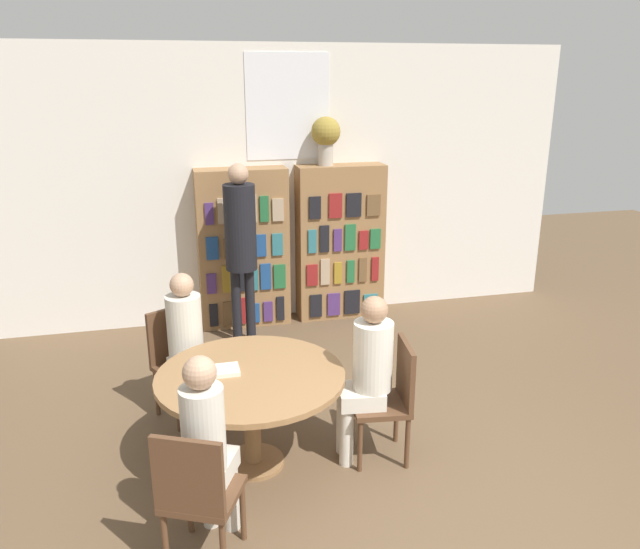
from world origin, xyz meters
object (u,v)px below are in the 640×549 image
at_px(reading_table, 251,387).
at_px(seated_reader_right, 367,368).
at_px(librarian_standing, 241,235).
at_px(bookshelf_right, 340,243).
at_px(chair_near_camera, 197,492).
at_px(chair_left_side, 178,357).
at_px(seated_reader_left, 188,340).
at_px(bookshelf_left, 244,249).
at_px(chair_far_side, 391,395).
at_px(flower_vase, 326,135).
at_px(seated_reader_back, 207,441).

relative_size(reading_table, seated_reader_right, 1.05).
bearing_deg(seated_reader_right, librarian_standing, 21.93).
distance_m(bookshelf_right, reading_table, 3.03).
distance_m(chair_near_camera, chair_left_side, 1.77).
distance_m(reading_table, seated_reader_left, 0.82).
xyz_separation_m(bookshelf_left, librarian_standing, (-0.08, -0.50, 0.29)).
height_order(chair_near_camera, seated_reader_left, seated_reader_left).
bearing_deg(chair_near_camera, librarian_standing, 103.61).
height_order(reading_table, seated_reader_left, seated_reader_left).
xyz_separation_m(bookshelf_right, chair_near_camera, (-1.81, -3.58, -0.37)).
bearing_deg(reading_table, chair_left_side, 118.69).
bearing_deg(librarian_standing, chair_far_side, -71.51).
xyz_separation_m(flower_vase, seated_reader_left, (-1.61, -1.97, -1.35)).
distance_m(chair_left_side, seated_reader_left, 0.28).
bearing_deg(bookshelf_right, seated_reader_right, -101.72).
xyz_separation_m(chair_far_side, seated_reader_left, (-1.38, 0.84, 0.21)).
xyz_separation_m(bookshelf_left, chair_far_side, (0.69, -2.81, -0.37)).
relative_size(seated_reader_right, seated_reader_back, 1.00).
distance_m(chair_left_side, seated_reader_right, 1.63).
distance_m(seated_reader_right, seated_reader_back, 1.32).
xyz_separation_m(bookshelf_left, seated_reader_back, (-0.64, -3.42, -0.16)).
xyz_separation_m(reading_table, seated_reader_right, (0.81, -0.10, 0.10)).
distance_m(chair_left_side, chair_far_side, 1.77).
height_order(chair_left_side, seated_reader_back, seated_reader_back).
height_order(chair_near_camera, chair_left_side, same).
height_order(chair_left_side, seated_reader_left, seated_reader_left).
bearing_deg(flower_vase, chair_near_camera, -114.62).
relative_size(reading_table, chair_far_side, 1.47).
relative_size(seated_reader_left, seated_reader_right, 0.99).
relative_size(chair_near_camera, chair_far_side, 1.00).
xyz_separation_m(bookshelf_left, flower_vase, (0.93, 0.00, 1.19)).
distance_m(chair_far_side, librarian_standing, 2.52).
height_order(bookshelf_left, reading_table, bookshelf_left).
xyz_separation_m(chair_far_side, seated_reader_back, (-1.33, -0.61, 0.21)).
relative_size(chair_left_side, seated_reader_left, 0.72).
relative_size(bookshelf_left, seated_reader_left, 1.40).
height_order(reading_table, chair_near_camera, chair_near_camera).
distance_m(reading_table, chair_near_camera, 1.00).
xyz_separation_m(seated_reader_left, librarian_standing, (0.60, 1.47, 0.44)).
bearing_deg(seated_reader_right, seated_reader_back, 125.87).
bearing_deg(bookshelf_left, librarian_standing, -99.19).
bearing_deg(seated_reader_right, chair_near_camera, 130.06).
xyz_separation_m(chair_near_camera, seated_reader_back, (0.08, 0.16, 0.21)).
bearing_deg(seated_reader_right, bookshelf_right, -4.41).
height_order(bookshelf_right, reading_table, bookshelf_right).
bearing_deg(chair_far_side, chair_left_side, 63.00).
bearing_deg(chair_left_side, chair_near_camera, 63.00).
bearing_deg(librarian_standing, flower_vase, 26.71).
bearing_deg(librarian_standing, bookshelf_right, 23.12).
bearing_deg(seated_reader_left, bookshelf_left, -137.89).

